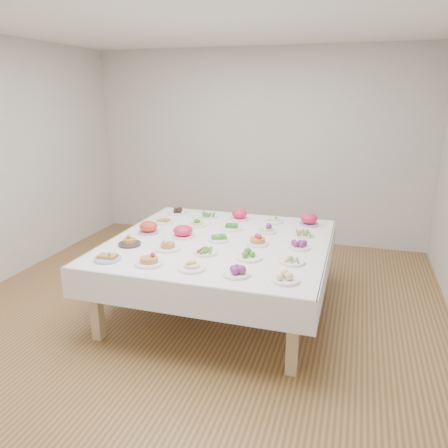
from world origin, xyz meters
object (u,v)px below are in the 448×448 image
(display_table, at_px, (220,247))
(dish_12, at_px, (219,238))
(dish_0, at_px, (107,256))
(dish_24, at_px, (309,220))

(display_table, relative_size, dish_12, 10.45)
(dish_0, bearing_deg, display_table, 45.37)
(dish_0, xyz_separation_m, dish_24, (1.58, 1.59, 0.03))
(display_table, bearing_deg, dish_12, -116.11)
(display_table, bearing_deg, dish_24, 45.16)
(display_table, xyz_separation_m, dish_12, (-0.00, -0.01, 0.10))
(display_table, distance_m, dish_24, 1.13)
(display_table, height_order, dish_24, dish_24)
(dish_12, distance_m, dish_24, 1.13)
(display_table, relative_size, dish_24, 8.80)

